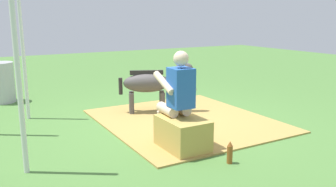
{
  "coord_description": "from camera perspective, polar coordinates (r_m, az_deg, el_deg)",
  "views": [
    {
      "loc": [
        -4.99,
        2.89,
        1.75
      ],
      "look_at": [
        -0.23,
        0.18,
        0.55
      ],
      "focal_mm": 38.04,
      "sensor_mm": 36.0,
      "label": 1
    }
  ],
  "objects": [
    {
      "name": "hay_patch",
      "position": [
        6.06,
        2.79,
        -4.33
      ],
      "size": [
        2.97,
        2.64,
        0.02
      ],
      "primitive_type": "cube",
      "color": "#AD8C47",
      "rests_on": "ground"
    },
    {
      "name": "pony_standing",
      "position": [
        6.44,
        -2.65,
        1.69
      ],
      "size": [
        0.73,
        1.27,
        0.92
      ],
      "color": "#4C4747",
      "rests_on": "ground"
    },
    {
      "name": "tent_pole_right",
      "position": [
        6.46,
        -22.28,
        7.2
      ],
      "size": [
        0.06,
        0.06,
        2.55
      ],
      "primitive_type": "cylinder",
      "color": "silver",
      "rests_on": "ground"
    },
    {
      "name": "soda_bottle",
      "position": [
        4.41,
        9.88,
        -9.31
      ],
      "size": [
        0.07,
        0.07,
        0.28
      ],
      "color": "brown",
      "rests_on": "ground"
    },
    {
      "name": "hay_bale",
      "position": [
        4.75,
        2.33,
        -6.49
      ],
      "size": [
        0.71,
        0.5,
        0.43
      ],
      "primitive_type": "cube",
      "color": "tan",
      "rests_on": "ground"
    },
    {
      "name": "water_barrel",
      "position": [
        8.06,
        -25.31,
        1.6
      ],
      "size": [
        0.56,
        0.56,
        0.83
      ],
      "primitive_type": "cylinder",
      "color": "#B2B2B7",
      "rests_on": "ground"
    },
    {
      "name": "tent_pole_left",
      "position": [
        4.14,
        -23.06,
        4.76
      ],
      "size": [
        0.06,
        0.06,
        2.55
      ],
      "primitive_type": "cylinder",
      "color": "silver",
      "rests_on": "ground"
    },
    {
      "name": "person_seated",
      "position": [
        4.75,
        1.42,
        -0.21
      ],
      "size": [
        0.67,
        0.44,
        1.31
      ],
      "color": "beige",
      "rests_on": "ground"
    },
    {
      "name": "ground_plane",
      "position": [
        6.03,
        0.39,
        -4.52
      ],
      "size": [
        24.0,
        24.0,
        0.0
      ],
      "primitive_type": "plane",
      "color": "#4C7A38"
    }
  ]
}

